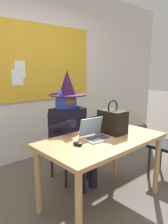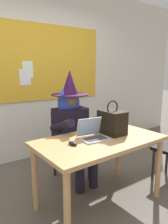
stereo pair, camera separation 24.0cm
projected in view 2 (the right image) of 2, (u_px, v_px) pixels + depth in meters
name	position (u px, v px, depth m)	size (l,w,h in m)	color
ground_plane	(105.00, 211.00, 2.18)	(24.00, 24.00, 0.00)	#5B544C
wall_back_bulletin	(34.00, 71.00, 3.34)	(6.75, 1.83, 2.83)	silver
desk_main	(100.00, 147.00, 2.19)	(1.36, 0.79, 0.74)	tan
chair_at_desk	(68.00, 141.00, 2.83)	(0.44, 0.44, 0.89)	black
person_costumed	(73.00, 122.00, 2.68)	(0.59, 0.70, 1.44)	black
laptop	(93.00, 134.00, 2.17)	(0.30, 0.28, 0.21)	#B7B7BC
computer_mouse	(73.00, 143.00, 1.99)	(0.06, 0.10, 0.03)	black
handbag	(112.00, 122.00, 2.32)	(0.20, 0.30, 0.38)	black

